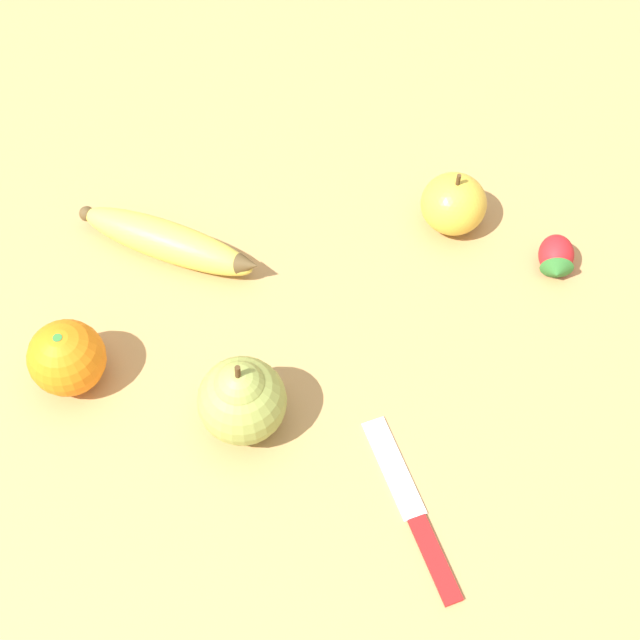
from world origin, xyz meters
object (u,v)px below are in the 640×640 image
strawberry (556,258)px  paring_knife (414,513)px  apple (454,204)px  pear (242,399)px  orange (67,358)px  banana (169,242)px

strawberry → paring_knife: (0.03, 0.31, -0.01)m
apple → strawberry: bearing=173.8°
paring_knife → pear: bearing=128.8°
apple → paring_knife: (-0.08, 0.32, -0.03)m
orange → pear: size_ratio=0.73×
apple → orange: bearing=51.2°
orange → strawberry: orange is taller
banana → apple: apple is taller
strawberry → paring_knife: bearing=-24.2°
banana → pear: size_ratio=2.11×
pear → paring_knife: pear is taller
banana → pear: pear is taller
banana → paring_knife: (-0.33, 0.16, -0.02)m
apple → paring_knife: apple is taller
strawberry → apple: apple is taller
banana → paring_knife: 0.37m
orange → paring_knife: (-0.34, -0.01, -0.03)m
apple → paring_knife: bearing=104.4°
orange → strawberry: (-0.38, -0.31, -0.02)m
banana → paring_knife: banana is taller
strawberry → apple: 0.12m
pear → orange: bearing=8.5°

